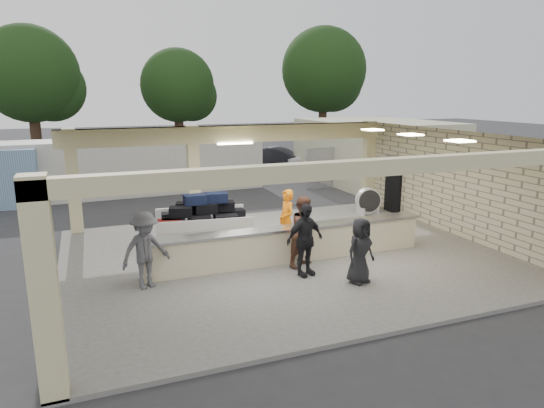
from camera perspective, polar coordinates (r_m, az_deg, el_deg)
name	(u,v)px	position (r m, az deg, el deg)	size (l,w,h in m)	color
ground	(283,258)	(14.04, 1.25, -6.42)	(120.00, 120.00, 0.00)	#2C2C2F
pavilion	(281,207)	(14.32, 1.05, -0.39)	(12.01, 10.00, 3.55)	#5F5D58
baggage_counter	(290,244)	(13.41, 2.09, -4.71)	(8.20, 0.58, 0.98)	beige
luggage_cart	(202,219)	(14.70, -8.25, -1.71)	(2.96, 2.05, 1.62)	silver
drum_fan	(368,201)	(18.76, 11.25, 0.41)	(0.98, 0.54, 1.04)	silver
baggage_handler	(287,220)	(14.17, 1.73, -1.93)	(0.67, 0.37, 1.83)	orange
passenger_a	(305,231)	(12.92, 3.85, -3.25)	(0.93, 0.41, 1.91)	brown
passenger_b	(305,240)	(12.26, 3.88, -4.24)	(1.10, 0.40, 1.88)	black
passenger_c	(145,250)	(11.85, -14.69, -5.29)	(1.21, 0.42, 1.87)	#4A494E
passenger_d	(360,250)	(12.02, 10.32, -5.40)	(0.80, 0.33, 1.63)	black
car_white_a	(327,162)	(29.09, 6.43, 4.98)	(2.17, 4.57, 1.31)	white
car_white_b	(365,155)	(31.68, 10.84, 5.65)	(1.75, 4.70, 1.48)	white
car_dark	(279,159)	(29.33, 0.82, 5.27)	(1.54, 4.36, 1.45)	black
container_white	(136,166)	(23.77, -15.68, 4.35)	(11.93, 2.39, 2.58)	silver
fence	(409,162)	(26.87, 15.80, 4.78)	(12.06, 0.06, 2.03)	gray
tree_left	(35,78)	(36.49, -26.07, 13.16)	(6.60, 6.30, 9.00)	#382619
tree_mid	(181,89)	(39.09, -10.63, 13.21)	(6.00, 5.60, 8.00)	#382619
tree_right	(326,73)	(42.15, 6.38, 15.02)	(7.20, 7.00, 10.00)	#382619
adjacent_building	(375,151)	(26.76, 12.00, 6.13)	(6.00, 8.00, 3.20)	beige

